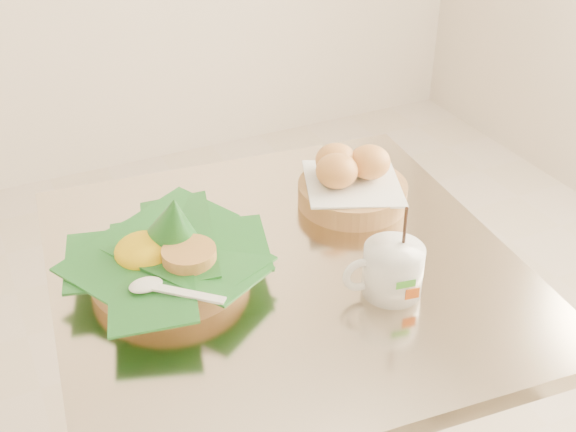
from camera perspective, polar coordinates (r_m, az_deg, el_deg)
name	(u,v)px	position (r m, az deg, el deg)	size (l,w,h in m)	color
cafe_table	(285,366)	(1.26, -0.24, -11.80)	(0.76, 0.76, 0.75)	gray
rice_basket	(168,254)	(1.09, -9.46, -2.96)	(0.30, 0.30, 0.15)	tan
bread_basket	(351,182)	(1.26, 4.96, 2.69)	(0.21, 0.21, 0.10)	tan
coffee_mug	(391,269)	(1.05, 8.17, -4.17)	(0.12, 0.09, 0.15)	white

